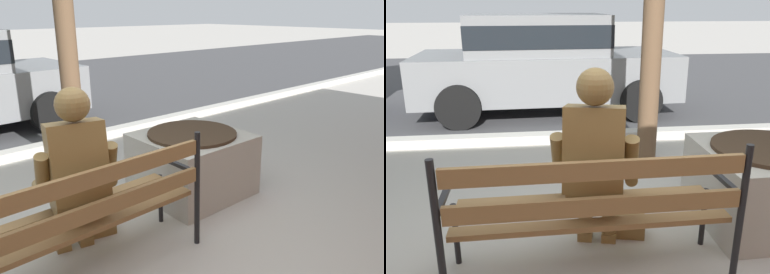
# 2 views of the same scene
# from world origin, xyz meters

# --- Properties ---
(street_surface) EXTENTS (60.00, 9.00, 0.01)m
(street_surface) POSITION_xyz_m (0.00, 7.50, 0.00)
(street_surface) COLOR #424244
(street_surface) RESTS_ON ground
(curb_stone) EXTENTS (60.00, 0.20, 0.12)m
(curb_stone) POSITION_xyz_m (0.00, 2.90, 0.06)
(curb_stone) COLOR #B2AFA8
(curb_stone) RESTS_ON ground
(park_bench) EXTENTS (1.81, 0.56, 0.95)m
(park_bench) POSITION_xyz_m (-0.24, 0.09, 0.54)
(park_bench) COLOR olive
(park_bench) RESTS_ON ground
(bronze_statue_seated) EXTENTS (0.76, 0.80, 1.37)m
(bronze_statue_seated) POSITION_xyz_m (-0.17, 0.29, 0.67)
(bronze_statue_seated) COLOR olive
(bronze_statue_seated) RESTS_ON ground
(concrete_planter) EXTENTS (1.00, 1.00, 0.65)m
(concrete_planter) POSITION_xyz_m (1.26, 0.68, 0.32)
(concrete_planter) COLOR #A8A399
(concrete_planter) RESTS_ON ground
(parked_car_grey) EXTENTS (4.15, 2.02, 1.56)m
(parked_car_grey) POSITION_xyz_m (-0.35, 4.53, 0.84)
(parked_car_grey) COLOR slate
(parked_car_grey) RESTS_ON ground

